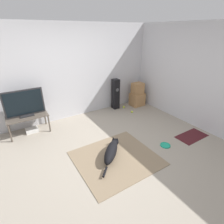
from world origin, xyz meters
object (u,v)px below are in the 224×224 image
tennis_ball_near_speaker (124,107)px  game_console (32,130)px  cardboard_box_lower (137,99)px  tv (24,103)px  dog (111,151)px  tennis_ball_by_boxes (132,112)px  floor_speaker (116,94)px  cardboard_box_upper (138,88)px  frisbee (165,145)px  tv_stand (27,118)px

tennis_ball_near_speaker → game_console: 2.85m
cardboard_box_lower → tv: size_ratio=0.50×
dog → tennis_ball_by_boxes: bearing=40.5°
floor_speaker → tennis_ball_near_speaker: (0.24, -0.14, -0.45)m
cardboard_box_upper → dog: bearing=-140.1°
dog → tennis_ball_by_boxes: size_ratio=12.33×
dog → frisbee: dog is taller
cardboard_box_upper → cardboard_box_lower: bearing=29.5°
tennis_ball_by_boxes → tennis_ball_near_speaker: 0.44m
frisbee → tennis_ball_near_speaker: tennis_ball_near_speaker is taller
cardboard_box_lower → tennis_ball_near_speaker: bearing=174.9°
cardboard_box_lower → cardboard_box_upper: cardboard_box_upper is taller
floor_speaker → tv: (-2.65, -0.11, 0.30)m
frisbee → game_console: bearing=137.2°
tv → tv_stand: bearing=-90.0°
tv_stand → tennis_ball_near_speaker: 2.91m
tennis_ball_by_boxes → game_console: size_ratio=0.23×
cardboard_box_upper → tv_stand: bearing=178.6°
floor_speaker → tennis_ball_near_speaker: floor_speaker is taller
game_console → tv: bearing=-179.0°
tv_stand → tennis_ball_by_boxes: tv_stand is taller
dog → tv_stand: (-1.23, 1.88, 0.28)m
tv → cardboard_box_lower: bearing=-1.3°
floor_speaker → cardboard_box_upper: bearing=-14.6°
cardboard_box_upper → game_console: bearing=178.5°
dog → tennis_ball_near_speaker: (1.65, 1.85, -0.10)m
cardboard_box_upper → tv: tv is taller
game_console → dog: bearing=-57.6°
tv → dog: bearing=-56.7°
tennis_ball_near_speaker → tv: bearing=179.3°
frisbee → floor_speaker: floor_speaker is taller
frisbee → tennis_ball_by_boxes: size_ratio=3.41×
dog → tennis_ball_near_speaker: dog is taller
tv_stand → game_console: size_ratio=3.19×
frisbee → tv: bearing=137.6°
tv → tennis_ball_near_speaker: (2.88, -0.03, -0.75)m
frisbee → cardboard_box_lower: bearing=66.0°
floor_speaker → tv: tv is taller
tv_stand → tv: 0.37m
cardboard_box_lower → frisbee: bearing=-114.0°
tennis_ball_by_boxes → tennis_ball_near_speaker: size_ratio=1.00×
cardboard_box_upper → floor_speaker: floor_speaker is taller
dog → floor_speaker: bearing=54.7°
cardboard_box_lower → tv: tv is taller
game_console → tv_stand: bearing=-174.9°
dog → tv: (-1.23, 1.88, 0.65)m
dog → frisbee: size_ratio=3.61×
tennis_ball_near_speaker → game_console: (-2.84, 0.03, 0.01)m
dog → game_console: dog is taller
tennis_ball_near_speaker → game_console: game_console is taller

